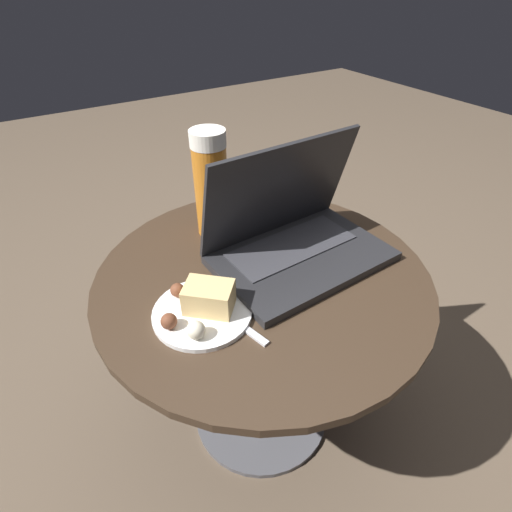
% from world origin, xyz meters
% --- Properties ---
extents(ground_plane, '(6.00, 6.00, 0.00)m').
position_xyz_m(ground_plane, '(0.00, 0.00, 0.00)').
color(ground_plane, brown).
extents(table, '(0.65, 0.65, 0.48)m').
position_xyz_m(table, '(0.00, 0.00, 0.35)').
color(table, '#515156').
rests_on(table, ground_plane).
extents(laptop, '(0.35, 0.24, 0.23)m').
position_xyz_m(laptop, '(0.09, 0.02, 0.53)').
color(laptop, '#232326').
rests_on(laptop, table).
extents(beer_glass, '(0.07, 0.07, 0.23)m').
position_xyz_m(beer_glass, '(-0.01, 0.18, 0.60)').
color(beer_glass, '#C6701E').
rests_on(beer_glass, table).
extents(snack_plate, '(0.17, 0.17, 0.06)m').
position_xyz_m(snack_plate, '(-0.15, -0.04, 0.50)').
color(snack_plate, white).
rests_on(snack_plate, table).
extents(fork, '(0.06, 0.18, 0.01)m').
position_xyz_m(fork, '(-0.12, -0.06, 0.49)').
color(fork, silver).
rests_on(fork, table).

